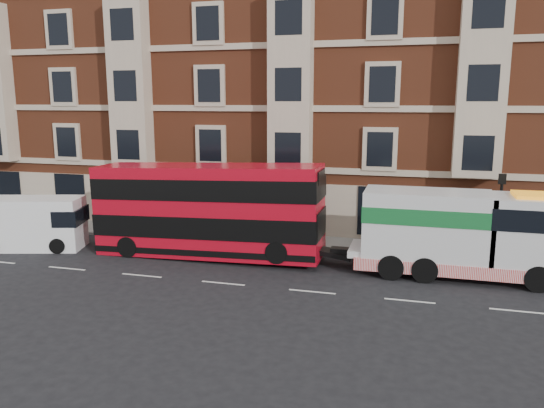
{
  "coord_description": "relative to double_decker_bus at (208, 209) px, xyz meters",
  "views": [
    {
      "loc": [
        7.96,
        -20.95,
        7.94
      ],
      "look_at": [
        1.15,
        4.0,
        2.88
      ],
      "focal_mm": 35.0,
      "sensor_mm": 36.0,
      "label": 1
    }
  ],
  "objects": [
    {
      "name": "ground",
      "position": [
        2.17,
        -3.69,
        -2.52
      ],
      "size": [
        120.0,
        120.0,
        0.0
      ],
      "primitive_type": "plane",
      "color": "black",
      "rests_on": "ground"
    },
    {
      "name": "sidewalk",
      "position": [
        2.17,
        3.81,
        -2.44
      ],
      "size": [
        90.0,
        3.0,
        0.15
      ],
      "primitive_type": "cube",
      "color": "slate",
      "rests_on": "ground"
    },
    {
      "name": "victorian_terrace",
      "position": [
        2.67,
        11.31,
        7.55
      ],
      "size": [
        45.0,
        12.0,
        20.4
      ],
      "color": "brown",
      "rests_on": "ground"
    },
    {
      "name": "lamp_post_west",
      "position": [
        -3.83,
        2.51,
        0.16
      ],
      "size": [
        0.35,
        0.15,
        4.35
      ],
      "color": "black",
      "rests_on": "sidewalk"
    },
    {
      "name": "lamp_post_east",
      "position": [
        14.17,
        2.51,
        0.16
      ],
      "size": [
        0.35,
        0.15,
        4.35
      ],
      "color": "black",
      "rests_on": "sidewalk"
    },
    {
      "name": "double_decker_bus",
      "position": [
        0.0,
        0.0,
        0.0
      ],
      "size": [
        11.73,
        2.69,
        4.75
      ],
      "color": "red",
      "rests_on": "ground"
    },
    {
      "name": "tow_truck",
      "position": [
        12.06,
        -0.0,
        -0.44
      ],
      "size": [
        9.39,
        2.78,
        3.91
      ],
      "color": "silver",
      "rests_on": "ground"
    },
    {
      "name": "box_van",
      "position": [
        -9.83,
        -1.06,
        -1.14
      ],
      "size": [
        5.73,
        3.5,
        2.78
      ],
      "rotation": [
        0.0,
        0.0,
        0.27
      ],
      "color": "white",
      "rests_on": "ground"
    },
    {
      "name": "pedestrian",
      "position": [
        -5.87,
        2.46,
        -1.54
      ],
      "size": [
        0.68,
        0.54,
        1.65
      ],
      "primitive_type": "imported",
      "rotation": [
        0.0,
        0.0,
        -0.26
      ],
      "color": "#1B1933",
      "rests_on": "sidewalk"
    }
  ]
}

